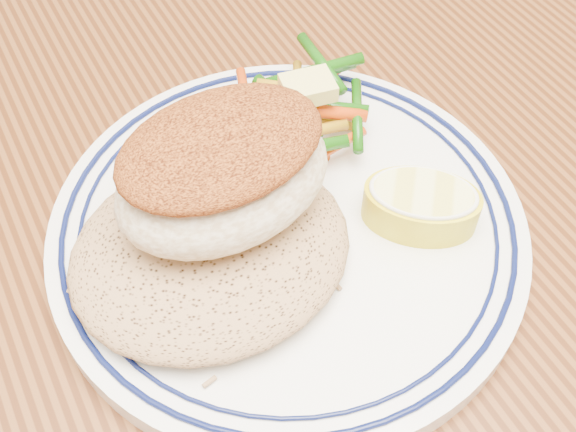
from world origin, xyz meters
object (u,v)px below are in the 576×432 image
Objects in this scene: dining_table at (198,324)px; rice_pilaf at (210,246)px; plate at (288,228)px; lemon_wedge at (421,204)px; fish_fillet at (223,171)px; vegetable_pile at (291,116)px.

rice_pilaf reaches higher than dining_table.
plate is (0.05, -0.03, 0.11)m from dining_table.
rice_pilaf is 1.81× the size of lemon_wedge.
plate is at bearing 4.79° from rice_pilaf.
rice_pilaf is 1.23× the size of fish_fillet.
vegetable_pile is (0.03, 0.06, 0.02)m from plate.
lemon_wedge is at bearing -72.03° from vegetable_pile.
lemon_wedge is (0.03, -0.09, -0.00)m from vegetable_pile.
fish_fillet is (0.02, -0.02, 0.16)m from dining_table.
dining_table is at bearing 148.61° from plate.
dining_table is 19.39× the size of lemon_wedge.
dining_table is 0.12m from plate.
fish_fillet reaches higher than lemon_wedge.
vegetable_pile reaches higher than rice_pilaf.
vegetable_pile is (0.06, 0.05, -0.03)m from fish_fillet.
vegetable_pile is at bearing 107.97° from lemon_wedge.
fish_fillet is 1.47× the size of lemon_wedge.
rice_pilaf is (-0.05, -0.00, 0.02)m from plate.
rice_pilaf is 0.04m from fish_fillet.
lemon_wedge is at bearing -23.57° from fish_fillet.
lemon_wedge reaches higher than plate.
vegetable_pile is 1.42× the size of lemon_wedge.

